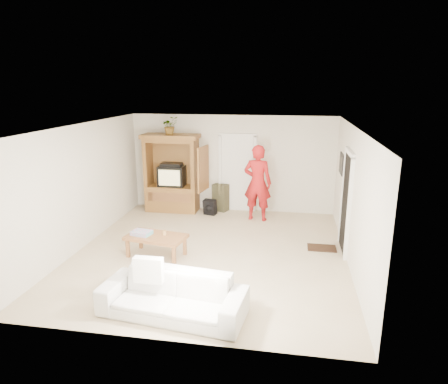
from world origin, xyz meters
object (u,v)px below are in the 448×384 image
object	(u,v)px
armoire	(173,178)
man	(258,183)
coffee_table	(156,238)
sofa	(173,296)

from	to	relation	value
armoire	man	world-z (taller)	armoire
coffee_table	armoire	bearing A→B (deg)	109.94
coffee_table	sofa	bearing A→B (deg)	-54.88
man	armoire	bearing A→B (deg)	-2.22
man	coffee_table	world-z (taller)	man
armoire	coffee_table	bearing A→B (deg)	-79.96
sofa	coffee_table	world-z (taller)	sofa
armoire	man	xyz separation A→B (m)	(2.34, -0.41, 0.06)
man	sofa	size ratio (longest dim) A/B	0.89
coffee_table	man	bearing A→B (deg)	65.08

